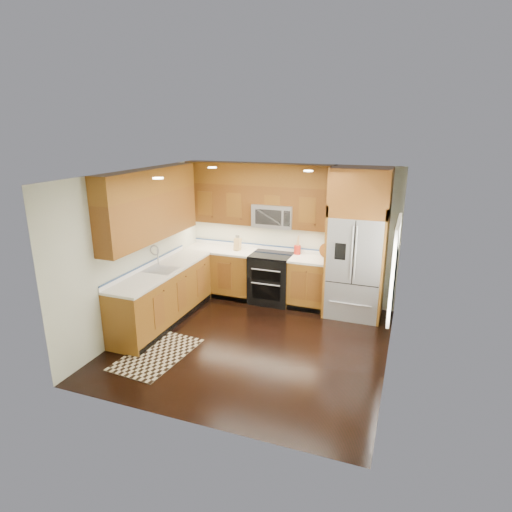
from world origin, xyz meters
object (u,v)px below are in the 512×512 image
(refrigerator, at_px, (357,244))
(utensil_crock, at_px, (297,248))
(knife_block, at_px, (238,244))
(rug, at_px, (157,354))
(range, at_px, (271,278))

(refrigerator, height_order, utensil_crock, refrigerator)
(refrigerator, distance_m, utensil_crock, 1.16)
(knife_block, bearing_deg, rug, -95.26)
(rug, height_order, utensil_crock, utensil_crock)
(refrigerator, relative_size, rug, 1.94)
(refrigerator, xyz_separation_m, rug, (-2.50, -2.45, -1.30))
(knife_block, height_order, utensil_crock, utensil_crock)
(range, height_order, rug, range)
(utensil_crock, bearing_deg, knife_block, -173.45)
(utensil_crock, bearing_deg, refrigerator, -12.19)
(rug, xyz_separation_m, knife_block, (0.24, 2.56, 1.06))
(refrigerator, distance_m, rug, 3.73)
(range, distance_m, utensil_crock, 0.76)
(refrigerator, relative_size, utensil_crock, 7.37)
(knife_block, distance_m, utensil_crock, 1.16)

